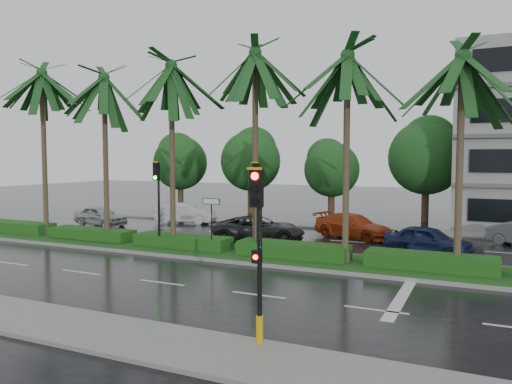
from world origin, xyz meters
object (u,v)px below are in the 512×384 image
at_px(car_white, 185,213).
at_px(signal_near, 258,249).
at_px(signal_median_left, 157,191).
at_px(car_silver, 100,216).
at_px(street_sign, 211,211).
at_px(car_red, 353,226).
at_px(car_blue, 428,240).
at_px(car_darkgrey, 259,229).

bearing_deg(car_white, signal_near, -154.50).
height_order(signal_median_left, car_silver, signal_median_left).
relative_size(signal_near, street_sign, 1.68).
distance_m(signal_near, car_silver, 24.60).
xyz_separation_m(signal_median_left, car_red, (8.00, 8.07, -2.30)).
xyz_separation_m(signal_median_left, car_blue, (12.50, 4.59, -2.29)).
bearing_deg(car_red, street_sign, 167.93).
xyz_separation_m(car_darkgrey, car_red, (4.50, 3.45, -0.01)).
distance_m(signal_near, street_sign, 12.11).
bearing_deg(car_silver, car_darkgrey, -88.29).
height_order(car_darkgrey, car_blue, car_darkgrey).
distance_m(car_white, car_darkgrey, 9.39).
distance_m(signal_median_left, car_white, 10.77).
bearing_deg(street_sign, signal_median_left, -176.53).
bearing_deg(car_white, signal_median_left, -166.18).
distance_m(street_sign, car_darkgrey, 4.69).
bearing_deg(car_silver, car_blue, -86.09).
bearing_deg(signal_median_left, car_silver, 147.18).
bearing_deg(car_white, car_silver, 117.76).
bearing_deg(signal_near, car_white, 127.10).
distance_m(car_silver, car_white, 5.82).
xyz_separation_m(car_darkgrey, car_blue, (9.00, -0.03, -0.01)).
bearing_deg(car_silver, car_red, -75.29).
height_order(street_sign, car_red, street_sign).
distance_m(car_white, car_red, 12.60).
relative_size(signal_median_left, car_red, 0.90).
height_order(car_silver, car_blue, car_blue).
xyz_separation_m(signal_near, street_sign, (-7.00, 9.87, -0.38)).
distance_m(signal_near, car_darkgrey, 15.82).
bearing_deg(signal_near, car_red, 96.43).
xyz_separation_m(car_white, car_blue, (17.02, -4.91, -0.01)).
relative_size(signal_median_left, street_sign, 1.68).
distance_m(street_sign, car_blue, 10.57).
distance_m(signal_median_left, car_silver, 10.98).
bearing_deg(street_sign, car_blue, 24.91).
xyz_separation_m(street_sign, car_darkgrey, (0.50, 4.44, -1.41)).
bearing_deg(car_darkgrey, car_silver, 65.92).
height_order(signal_near, signal_median_left, signal_median_left).
relative_size(car_white, car_red, 0.89).
height_order(car_darkgrey, car_red, car_darkgrey).
distance_m(signal_near, car_blue, 14.61).
relative_size(signal_near, car_blue, 1.06).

